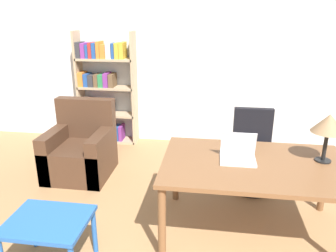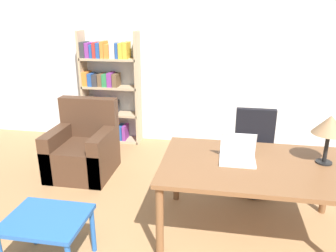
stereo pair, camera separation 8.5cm
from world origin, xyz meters
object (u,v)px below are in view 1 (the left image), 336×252
object	(u,v)px
side_table_blue	(49,227)
bookshelf	(103,92)
laptop	(238,154)
table_lamp	(329,125)
armchair	(81,152)
office_chair	(252,153)
desk	(255,170)

from	to	relation	value
side_table_blue	bookshelf	xyz separation A→B (m)	(-0.50, 2.89, 0.43)
laptop	table_lamp	size ratio (longest dim) A/B	0.72
laptop	armchair	world-z (taller)	laptop
table_lamp	armchair	size ratio (longest dim) A/B	0.47
table_lamp	armchair	world-z (taller)	table_lamp
office_chair	side_table_blue	distance (m)	2.47
table_lamp	bookshelf	xyz separation A→B (m)	(-2.83, 2.02, -0.27)
laptop	bookshelf	size ratio (longest dim) A/B	0.18
desk	armchair	world-z (taller)	armchair
desk	laptop	bearing A→B (deg)	162.82
table_lamp	side_table_blue	world-z (taller)	table_lamp
desk	table_lamp	distance (m)	0.77
laptop	office_chair	bearing A→B (deg)	75.06
laptop	bookshelf	distance (m)	2.92
office_chair	bookshelf	distance (m)	2.60
office_chair	armchair	bearing A→B (deg)	-179.31
side_table_blue	armchair	xyz separation A→B (m)	(-0.43, 1.68, -0.09)
armchair	bookshelf	bearing A→B (deg)	93.51
desk	laptop	size ratio (longest dim) A/B	5.26
office_chair	side_table_blue	size ratio (longest dim) A/B	1.47
desk	bookshelf	bearing A→B (deg)	135.72
laptop	office_chair	distance (m)	1.02
table_lamp	bookshelf	distance (m)	3.48
desk	office_chair	xyz separation A→B (m)	(0.08, 0.97, -0.24)
laptop	table_lamp	world-z (taller)	table_lamp
bookshelf	laptop	bearing A→B (deg)	-45.80
table_lamp	laptop	bearing A→B (deg)	-174.14
desk	table_lamp	size ratio (longest dim) A/B	3.76
laptop	armchair	size ratio (longest dim) A/B	0.34
desk	table_lamp	bearing A→B (deg)	11.85
desk	office_chair	distance (m)	1.00
table_lamp	office_chair	bearing A→B (deg)	123.02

